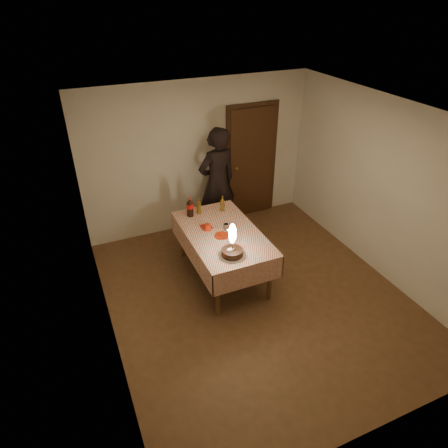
{
  "coord_description": "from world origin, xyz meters",
  "views": [
    {
      "loc": [
        -2.16,
        -3.81,
        3.86
      ],
      "look_at": [
        -0.25,
        0.59,
        0.95
      ],
      "focal_mm": 32.0,
      "sensor_mm": 36.0,
      "label": 1
    }
  ],
  "objects": [
    {
      "name": "ground",
      "position": [
        0.0,
        0.0,
        0.0
      ],
      "size": [
        4.0,
        4.5,
        0.01
      ],
      "primitive_type": "cube",
      "color": "brown",
      "rests_on": "ground"
    },
    {
      "name": "room_shell",
      "position": [
        0.03,
        0.08,
        1.65
      ],
      "size": [
        4.04,
        4.54,
        2.62
      ],
      "color": "beige",
      "rests_on": "ground"
    },
    {
      "name": "dining_table",
      "position": [
        -0.25,
        0.64,
        0.68
      ],
      "size": [
        1.02,
        1.72,
        0.78
      ],
      "color": "brown",
      "rests_on": "ground"
    },
    {
      "name": "birthday_cake",
      "position": [
        -0.36,
        0.07,
        0.9
      ],
      "size": [
        0.35,
        0.35,
        0.49
      ],
      "color": "white",
      "rests_on": "dining_table"
    },
    {
      "name": "red_plate",
      "position": [
        -0.29,
        0.55,
        0.79
      ],
      "size": [
        0.22,
        0.22,
        0.01
      ],
      "primitive_type": "cylinder",
      "color": "#B7250C",
      "rests_on": "dining_table"
    },
    {
      "name": "red_cup",
      "position": [
        -0.43,
        0.78,
        0.83
      ],
      "size": [
        0.08,
        0.08,
        0.1
      ],
      "primitive_type": "cylinder",
      "color": "red",
      "rests_on": "dining_table"
    },
    {
      "name": "clear_cup",
      "position": [
        -0.18,
        0.69,
        0.83
      ],
      "size": [
        0.07,
        0.07,
        0.09
      ],
      "primitive_type": "cylinder",
      "color": "silver",
      "rests_on": "dining_table"
    },
    {
      "name": "napkin_stack",
      "position": [
        -0.42,
        0.85,
        0.79
      ],
      "size": [
        0.15,
        0.15,
        0.02
      ],
      "primitive_type": "cube",
      "color": "red",
      "rests_on": "dining_table"
    },
    {
      "name": "cola_bottle",
      "position": [
        -0.52,
        1.27,
        0.94
      ],
      "size": [
        0.1,
        0.1,
        0.32
      ],
      "color": "black",
      "rests_on": "dining_table"
    },
    {
      "name": "amber_bottle_left",
      "position": [
        -0.37,
        1.29,
        0.9
      ],
      "size": [
        0.06,
        0.06,
        0.25
      ],
      "color": "#5F4010",
      "rests_on": "dining_table"
    },
    {
      "name": "amber_bottle_right",
      "position": [
        -0.0,
        1.22,
        0.9
      ],
      "size": [
        0.06,
        0.06,
        0.25
      ],
      "color": "#5F4010",
      "rests_on": "dining_table"
    },
    {
      "name": "photographer",
      "position": [
        0.17,
        1.85,
        0.96
      ],
      "size": [
        0.77,
        0.57,
        1.92
      ],
      "color": "black",
      "rests_on": "ground"
    }
  ]
}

